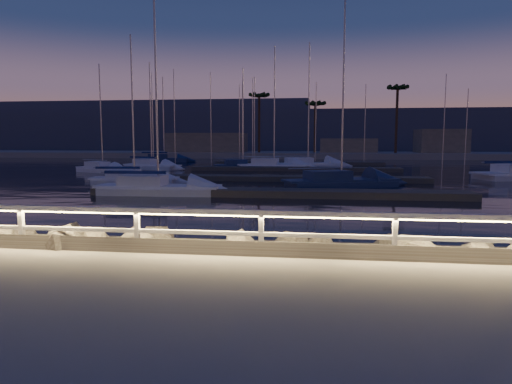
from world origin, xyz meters
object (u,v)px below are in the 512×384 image
(sailboat_g, at_px, (338,181))
(sailboat_n, at_px, (272,165))
(guard_rail, at_px, (216,221))
(sailboat_e, at_px, (102,168))
(sailboat_a, at_px, (132,179))
(sailboat_j, at_px, (242,165))
(sailboat_i, at_px, (151,165))
(sailboat_m, at_px, (163,159))
(sailboat_k, at_px, (306,164))
(sailboat_f, at_px, (155,187))

(sailboat_g, relative_size, sailboat_n, 1.02)
(guard_rail, distance_m, sailboat_g, 22.04)
(guard_rail, xyz_separation_m, sailboat_e, (-19.12, 33.21, -0.97))
(guard_rail, bearing_deg, sailboat_a, 117.11)
(guard_rail, distance_m, sailboat_j, 41.46)
(guard_rail, height_order, sailboat_g, sailboat_g)
(sailboat_e, xyz_separation_m, sailboat_g, (22.99, -11.53, 0.02))
(sailboat_j, bearing_deg, sailboat_i, 172.83)
(sailboat_e, bearing_deg, sailboat_j, 54.86)
(sailboat_i, bearing_deg, sailboat_e, -101.52)
(sailboat_e, height_order, sailboat_j, sailboat_j)
(sailboat_j, bearing_deg, sailboat_m, 114.18)
(sailboat_k, xyz_separation_m, sailboat_m, (-21.30, 11.40, 0.00))
(sailboat_e, height_order, sailboat_g, sailboat_g)
(sailboat_a, bearing_deg, sailboat_k, 53.87)
(sailboat_a, xyz_separation_m, sailboat_j, (5.00, 19.34, -0.01))
(sailboat_e, height_order, sailboat_f, sailboat_f)
(sailboat_g, bearing_deg, sailboat_a, 156.39)
(sailboat_f, relative_size, sailboat_j, 1.11)
(sailboat_e, height_order, sailboat_n, sailboat_n)
(sailboat_e, relative_size, sailboat_i, 0.92)
(sailboat_f, height_order, sailboat_g, sailboat_g)
(sailboat_a, xyz_separation_m, sailboat_m, (-9.05, 33.14, 0.04))
(sailboat_n, bearing_deg, sailboat_i, -167.91)
(sailboat_i, bearing_deg, sailboat_k, 35.24)
(sailboat_j, relative_size, sailboat_n, 0.84)
(sailboat_a, height_order, sailboat_i, sailboat_i)
(sailboat_m, distance_m, sailboat_n, 22.78)
(sailboat_a, relative_size, sailboat_e, 1.00)
(sailboat_g, height_order, sailboat_k, sailboat_k)
(guard_rail, relative_size, sailboat_e, 4.09)
(sailboat_i, relative_size, sailboat_m, 0.94)
(sailboat_a, bearing_deg, sailboat_g, -6.63)
(sailboat_i, bearing_deg, sailboat_g, -21.00)
(sailboat_e, distance_m, sailboat_n, 18.06)
(sailboat_f, bearing_deg, sailboat_m, 107.15)
(sailboat_i, bearing_deg, sailboat_j, 33.45)
(sailboat_f, height_order, sailboat_k, sailboat_k)
(guard_rail, relative_size, sailboat_k, 3.06)
(guard_rail, height_order, sailboat_n, sailboat_n)
(sailboat_i, height_order, sailboat_n, sailboat_n)
(guard_rail, distance_m, sailboat_f, 17.59)
(sailboat_e, xyz_separation_m, sailboat_k, (20.29, 10.18, 0.04))
(sailboat_m, relative_size, sailboat_n, 0.92)
(guard_rail, relative_size, sailboat_i, 3.76)
(sailboat_j, xyz_separation_m, sailboat_k, (7.25, 2.40, 0.05))
(sailboat_g, relative_size, sailboat_m, 1.11)
(sailboat_a, height_order, sailboat_g, sailboat_g)
(sailboat_e, height_order, sailboat_m, sailboat_m)
(sailboat_j, height_order, sailboat_m, sailboat_m)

